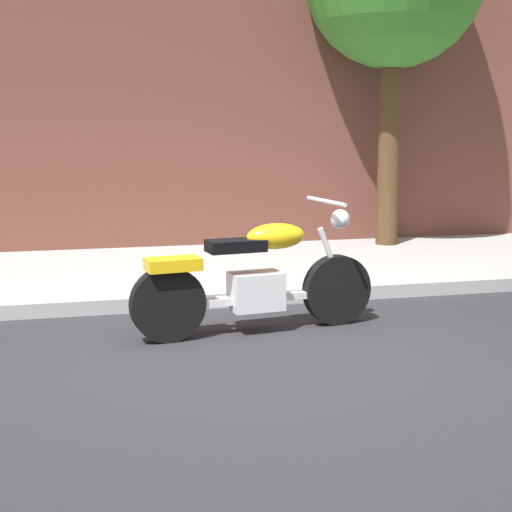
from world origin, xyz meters
name	(u,v)px	position (x,y,z in m)	size (l,w,h in m)	color
ground_plane	(246,347)	(0.00, 0.00, 0.00)	(60.00, 60.00, 0.00)	#28282D
sidewalk	(191,272)	(0.00, 2.86, 0.07)	(24.99, 3.08, 0.14)	#A2A2A2
motorcycle	(256,280)	(0.18, 0.42, 0.45)	(2.15, 0.70, 1.12)	black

